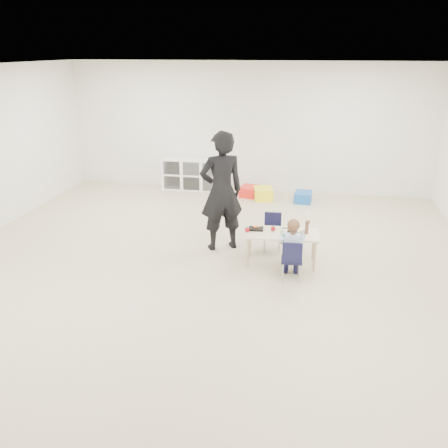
% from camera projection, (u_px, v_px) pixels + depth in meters
% --- Properties ---
extents(room, '(9.00, 9.02, 2.80)m').
position_uv_depth(room, '(200.00, 181.00, 6.25)').
color(room, '#C5B897').
rests_on(room, ground).
extents(table, '(1.11, 0.60, 0.50)m').
position_uv_depth(table, '(281.00, 248.00, 7.05)').
color(table, beige).
rests_on(table, ground).
extents(chair_near, '(0.30, 0.29, 0.59)m').
position_uv_depth(chair_near, '(292.00, 259.00, 6.56)').
color(chair_near, black).
rests_on(chair_near, ground).
extents(chair_far, '(0.30, 0.29, 0.59)m').
position_uv_depth(chair_far, '(272.00, 233.00, 7.51)').
color(chair_far, black).
rests_on(chair_far, ground).
extents(child, '(0.42, 0.42, 0.94)m').
position_uv_depth(child, '(292.00, 248.00, 6.50)').
color(child, '#A3C2DD').
rests_on(child, chair_near).
extents(lunch_tray_near, '(0.23, 0.17, 0.03)m').
position_uv_depth(lunch_tray_near, '(290.00, 231.00, 7.00)').
color(lunch_tray_near, black).
rests_on(lunch_tray_near, table).
extents(lunch_tray_far, '(0.23, 0.17, 0.03)m').
position_uv_depth(lunch_tray_far, '(256.00, 229.00, 7.07)').
color(lunch_tray_far, black).
rests_on(lunch_tray_far, table).
extents(milk_carton, '(0.07, 0.07, 0.10)m').
position_uv_depth(milk_carton, '(285.00, 233.00, 6.81)').
color(milk_carton, white).
rests_on(milk_carton, table).
extents(bread_roll, '(0.09, 0.09, 0.07)m').
position_uv_depth(bread_roll, '(301.00, 233.00, 6.85)').
color(bread_roll, '#B5864A').
rests_on(bread_roll, table).
extents(apple_near, '(0.07, 0.07, 0.07)m').
position_uv_depth(apple_near, '(273.00, 229.00, 7.02)').
color(apple_near, '#9F0E15').
rests_on(apple_near, table).
extents(apple_far, '(0.07, 0.07, 0.07)m').
position_uv_depth(apple_far, '(247.00, 230.00, 6.97)').
color(apple_far, '#9F0E15').
rests_on(apple_far, table).
extents(cubby_shelf, '(1.40, 0.40, 0.70)m').
position_uv_depth(cubby_shelf, '(193.00, 174.00, 10.76)').
color(cubby_shelf, white).
rests_on(cubby_shelf, ground).
extents(adult, '(0.82, 0.73, 1.90)m').
position_uv_depth(adult, '(221.00, 192.00, 7.36)').
color(adult, black).
rests_on(adult, ground).
extents(bin_red, '(0.40, 0.48, 0.21)m').
position_uv_depth(bin_red, '(249.00, 191.00, 10.34)').
color(bin_red, red).
rests_on(bin_red, ground).
extents(bin_yellow, '(0.47, 0.56, 0.24)m').
position_uv_depth(bin_yellow, '(263.00, 194.00, 10.13)').
color(bin_yellow, yellow).
rests_on(bin_yellow, ground).
extents(bin_blue, '(0.37, 0.46, 0.22)m').
position_uv_depth(bin_blue, '(303.00, 197.00, 9.94)').
color(bin_blue, '#1755B0').
rests_on(bin_blue, ground).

